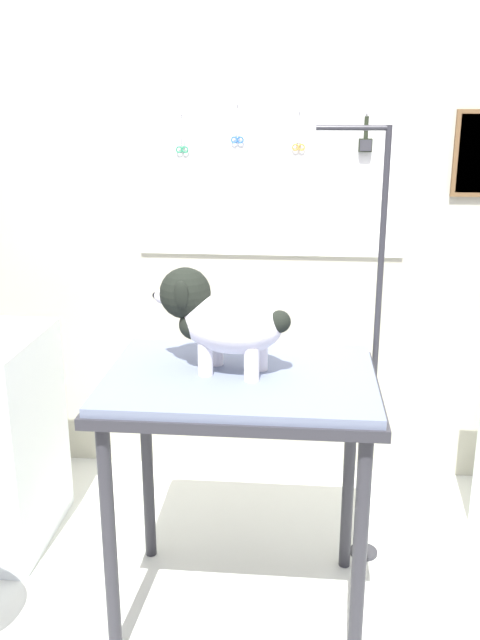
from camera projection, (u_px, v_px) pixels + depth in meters
rear_wall_panel at (276, 234)px, 3.12m from camera, size 4.00×0.11×2.30m
grooming_table at (240, 402)px, 2.24m from camera, size 0.88×0.65×0.89m
grooming_arm at (372, 373)px, 2.54m from camera, size 0.29×0.11×1.65m
dog at (218, 318)px, 2.19m from camera, size 0.45×0.28×0.33m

